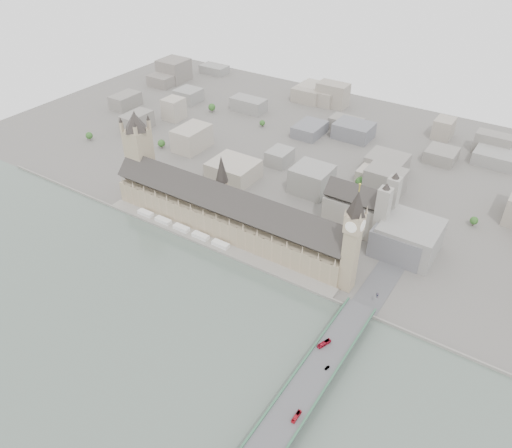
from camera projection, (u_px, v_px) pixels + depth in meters
The scene contains 18 objects.
ground at pixel (217, 240), 502.07m from camera, with size 900.00×900.00×0.00m, color #595651.
river_thames at pixel (90, 347), 389.30m from camera, with size 600.00×600.00×0.00m, color #4F5E53.
embankment_wall at pixel (208, 247), 490.96m from camera, with size 600.00×1.50×3.00m, color slate.
river_terrace at pixel (212, 243), 496.37m from camera, with size 270.00×15.00×2.00m, color slate.
terrace_tents at pixel (181, 228), 512.86m from camera, with size 118.00×7.00×4.00m.
palace_of_westminster at pixel (227, 213), 502.44m from camera, with size 265.00×40.73×55.44m.
elizabeth_tower at pixel (353, 235), 412.33m from camera, with size 17.00×17.00×107.50m.
victoria_tower at pixel (139, 151), 542.53m from camera, with size 30.00×30.00×100.00m.
central_tower at pixel (222, 177), 490.89m from camera, with size 13.00×13.00×48.00m.
westminster_bridge at pixel (321, 368), 366.89m from camera, with size 25.00×325.00×10.25m, color #474749.
bridge_parapets at pixel (292, 407), 333.19m from camera, with size 25.00×235.00×1.15m, color #346045, non-canonical shape.
westminster_abbey at pixel (360, 209), 502.94m from camera, with size 68.00×36.00×64.00m.
city_skyline_inland at pixel (327, 135), 658.56m from camera, with size 720.00×360.00×38.00m, color gray, non-canonical shape.
park_trees at pixel (242, 204), 543.23m from camera, with size 110.00×30.00×15.00m, color #264F1C, non-canonical shape.
red_bus_north at pixel (324, 343), 376.85m from camera, with size 2.82×12.05×3.36m, color #A61326.
red_bus_south at pixel (296, 416), 326.62m from camera, with size 2.42×10.33×2.88m, color red.
car_silver at pixel (327, 368), 359.56m from camera, with size 1.53×4.38×1.44m, color gray.
car_approach at pixel (377, 295), 421.34m from camera, with size 1.98×4.86×1.41m, color gray.
Camera 1 is at (252.31, -313.49, 303.28)m, focal length 35.00 mm.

